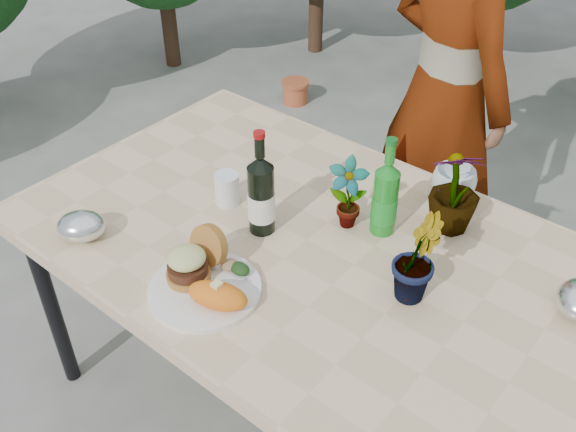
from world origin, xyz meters
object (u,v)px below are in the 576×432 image
Objects in this scene: wine_bottle at (261,196)px; person at (444,92)px; patio_table at (306,256)px; dinner_plate at (205,290)px.

wine_bottle is 0.96m from person.
dinner_plate reaches higher than patio_table.
person is (-0.02, 1.23, 0.05)m from dinner_plate.
wine_bottle is at bearing 107.94° from person.
dinner_plate is 0.17× the size of person.
patio_table is 5.71× the size of dinner_plate.
person reaches higher than wine_bottle.
person is (0.03, 0.96, -0.06)m from wine_bottle.
dinner_plate is 1.23m from person.
wine_bottle reaches higher than patio_table.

